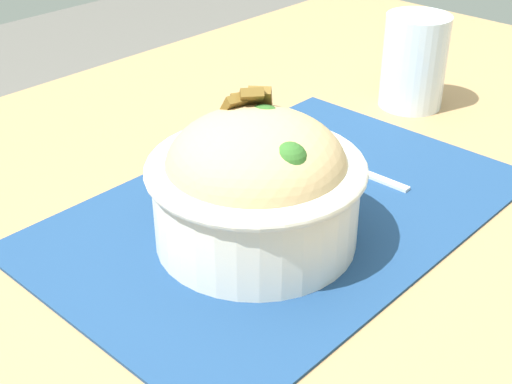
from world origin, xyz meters
TOP-DOWN VIEW (x-y plane):
  - table at (0.00, 0.00)m, footprint 1.37×0.87m
  - placemat at (-0.03, -0.03)m, footprint 0.47×0.31m
  - bowl at (-0.08, -0.04)m, footprint 0.22×0.22m
  - fork at (0.08, -0.02)m, footprint 0.02×0.13m
  - drinking_glass at (0.28, 0.03)m, footprint 0.08×0.08m

SIDE VIEW (x-z plane):
  - table at x=0.00m, z-range 0.31..1.05m
  - placemat at x=-0.03m, z-range 0.74..0.75m
  - fork at x=0.08m, z-range 0.75..0.75m
  - drinking_glass at x=0.28m, z-range 0.74..0.85m
  - bowl at x=-0.08m, z-range 0.74..0.87m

